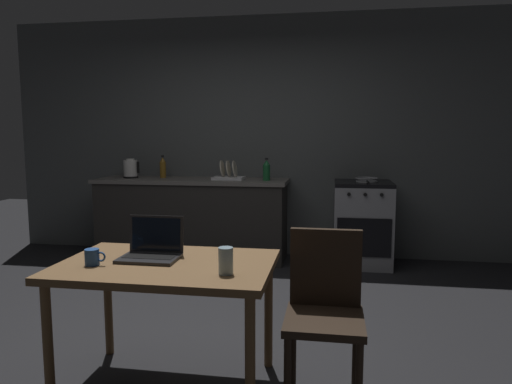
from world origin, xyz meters
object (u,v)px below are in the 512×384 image
at_px(coffee_mug, 93,257).
at_px(drinking_glass, 226,261).
at_px(laptop, 152,250).
at_px(bottle_b, 163,167).
at_px(dining_table, 167,276).
at_px(bottle, 266,170).
at_px(dish_rack, 229,175).
at_px(stove_oven, 362,223).
at_px(chair, 325,304).
at_px(frying_pan, 367,180).
at_px(electric_kettle, 131,169).

distance_m(coffee_mug, drinking_glass, 0.73).
relative_size(laptop, bottle_b, 1.24).
height_order(dining_table, bottle, bottle).
xyz_separation_m(bottle, coffee_mug, (-0.54, -2.77, -0.26)).
xyz_separation_m(dining_table, dish_rack, (-0.26, 2.70, 0.31)).
bearing_deg(stove_oven, coffee_mug, -119.17).
bearing_deg(chair, bottle, 119.82).
bearing_deg(frying_pan, stove_oven, 138.63).
relative_size(dining_table, electric_kettle, 5.20).
xyz_separation_m(laptop, dish_rack, (-0.15, 2.64, 0.19)).
relative_size(laptop, coffee_mug, 2.80).
bearing_deg(coffee_mug, electric_kettle, 110.26).
height_order(laptop, coffee_mug, laptop).
xyz_separation_m(bottle, bottle_b, (-1.22, 0.13, 0.01)).
distance_m(dining_table, bottle, 2.69).
xyz_separation_m(coffee_mug, drinking_glass, (0.73, -0.04, 0.02)).
bearing_deg(chair, dining_table, -162.91).
height_order(dish_rack, bottle_b, bottle_b).
xyz_separation_m(stove_oven, bottle_b, (-2.26, 0.08, 0.57)).
height_order(stove_oven, laptop, laptop).
bearing_deg(dish_rack, chair, -67.56).
xyz_separation_m(electric_kettle, frying_pan, (2.64, -0.03, -0.08)).
relative_size(bottle, bottle_b, 0.95).
distance_m(dining_table, frying_pan, 2.96).
bearing_deg(bottle, frying_pan, 1.12).
xyz_separation_m(frying_pan, drinking_glass, (-0.87, -2.83, -0.15)).
bearing_deg(bottle_b, electric_kettle, -167.40).
height_order(chair, coffee_mug, chair).
relative_size(electric_kettle, bottle, 0.90).
distance_m(chair, dish_rack, 2.93).
height_order(dining_table, dish_rack, dish_rack).
height_order(stove_oven, drinking_glass, stove_oven).
relative_size(chair, electric_kettle, 4.05).
height_order(frying_pan, drinking_glass, frying_pan).
relative_size(electric_kettle, bottle_b, 0.86).
relative_size(dining_table, laptop, 3.59).
xyz_separation_m(chair, laptop, (-0.96, 0.04, 0.24)).
xyz_separation_m(laptop, drinking_glass, (0.47, -0.22, 0.02)).
xyz_separation_m(frying_pan, bottle_b, (-2.29, 0.11, 0.10)).
relative_size(electric_kettle, coffee_mug, 1.94).
distance_m(dish_rack, bottle_b, 0.80).
distance_m(drinking_glass, bottle_b, 3.27).
distance_m(dining_table, chair, 0.86).
height_order(chair, dish_rack, dish_rack).
xyz_separation_m(stove_oven, bottle, (-1.03, -0.05, 0.57)).
bearing_deg(laptop, bottle, 81.12).
bearing_deg(stove_oven, laptop, -116.56).
bearing_deg(stove_oven, bottle_b, 177.91).
distance_m(electric_kettle, bottle, 1.58).
relative_size(drinking_glass, dish_rack, 0.40).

